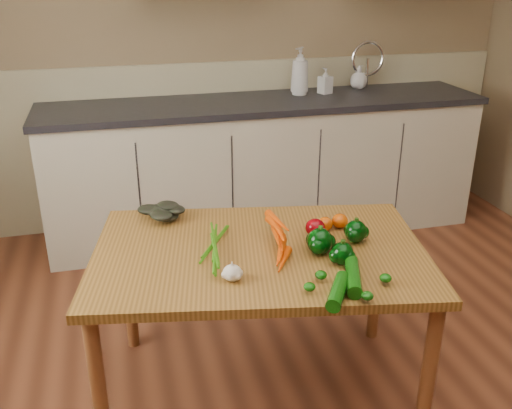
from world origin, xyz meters
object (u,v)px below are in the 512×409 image
Objects in this scene: pepper_a at (320,241)px; pepper_b at (356,231)px; table at (260,266)px; tomato_c at (340,221)px; garlic_bulb at (232,273)px; pepper_c at (342,254)px; leafy_greens at (163,213)px; soap_bottle_a at (300,71)px; carrot_bunch at (258,244)px; soap_bottle_b at (325,81)px; tomato_b at (325,224)px; zucchini_b at (338,291)px; tomato_a at (315,228)px; soap_bottle_c at (359,77)px; zucchini_a at (353,276)px.

pepper_a reaches higher than pepper_b.
tomato_c reaches higher than table.
garlic_bulb is 0.38m from pepper_a.
leafy_greens is at bearing 138.99° from pepper_c.
soap_bottle_a is 3.61× the size of pepper_c.
pepper_a is (0.55, -0.42, 0.00)m from leafy_greens.
carrot_bunch is at bearing -162.36° from tomato_c.
pepper_b is at bearing 6.53° from table.
leafy_greens is at bearing -80.07° from soap_bottle_a.
soap_bottle_a is 3.06× the size of pepper_a.
pepper_a reaches higher than carrot_bunch.
table is 0.34m from pepper_c.
soap_bottle_b reaches higher than tomato_b.
carrot_bunch is 0.48m from leafy_greens.
tomato_c is at bearing 69.36° from pepper_c.
table is at bearing 112.11° from zucchini_b.
soap_bottle_a reaches higher than leafy_greens.
pepper_b is at bearing -26.78° from leafy_greens.
pepper_a is 0.32m from zucchini_b.
tomato_a is at bearing 32.86° from garlic_bulb.
carrot_bunch reaches higher than table.
table is 9.19× the size of soap_bottle_c.
carrot_bunch is 0.42m from zucchini_b.
pepper_b is 1.31× the size of tomato_c.
tomato_c is 0.35× the size of zucchini_b.
table is at bearing 127.48° from zucchini_a.
tomato_a is at bearing 47.40° from soap_bottle_b.
tomato_c is 0.55m from zucchini_b.
pepper_a is (0.37, 0.11, 0.02)m from garlic_bulb.
zucchini_a is at bearing 51.30° from soap_bottle_b.
soap_bottle_c reaches higher than zucchini_b.
tomato_a is at bearing 90.12° from zucchini_a.
tomato_b is 0.42m from zucchini_a.
tomato_c is (0.11, 0.29, -0.01)m from pepper_c.
carrot_bunch reaches higher than zucchini_a.
soap_bottle_a is 1.98× the size of soap_bottle_c.
pepper_c is 0.44× the size of zucchini_b.
zucchini_b is (-0.21, -0.51, -0.01)m from tomato_c.
garlic_bulb is 0.61m from tomato_c.
zucchini_b is at bearing -56.87° from soap_bottle_a.
pepper_c is 0.29m from tomato_b.
carrot_bunch is 3.48× the size of garlic_bulb.
soap_bottle_c reaches higher than tomato_a.
soap_bottle_c is 2.16m from pepper_c.
tomato_c is (-0.80, -1.65, -0.26)m from soap_bottle_c.
table is 16.03× the size of pepper_b.
soap_bottle_c is at bearing 67.21° from carrot_bunch.
pepper_a is 0.15m from tomato_a.
soap_bottle_a reaches higher than zucchini_a.
tomato_a is (-0.64, -1.61, -0.26)m from soap_bottle_b.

